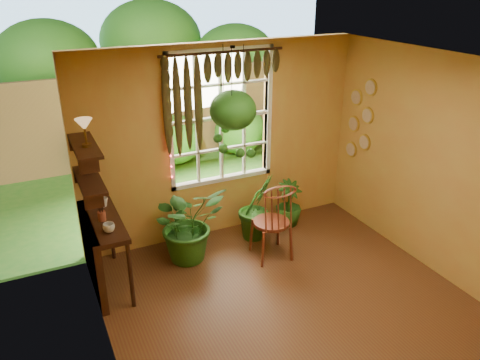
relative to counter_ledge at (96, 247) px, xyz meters
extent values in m
plane|color=#553318|center=(1.91, -1.60, -0.55)|extent=(4.50, 4.50, 0.00)
plane|color=white|center=(1.91, -1.60, 2.15)|extent=(4.50, 4.50, 0.00)
plane|color=gold|center=(1.91, 0.65, 0.80)|extent=(4.00, 0.00, 4.00)
plane|color=gold|center=(-0.09, -1.60, 0.80)|extent=(0.00, 4.50, 4.50)
plane|color=gold|center=(3.91, -1.60, 0.80)|extent=(0.00, 4.50, 4.50)
cube|color=white|center=(1.91, 0.68, 1.15)|extent=(1.52, 0.10, 1.86)
cube|color=white|center=(1.91, 0.71, 1.15)|extent=(1.38, 0.01, 1.78)
cylinder|color=#32180D|center=(1.91, 0.57, 2.03)|extent=(1.70, 0.04, 0.04)
cube|color=#32180D|center=(0.11, 0.00, 0.32)|extent=(0.40, 1.20, 0.06)
cube|color=#32180D|center=(-0.05, 0.00, -0.10)|extent=(0.08, 1.18, 0.90)
cylinder|color=#32180D|center=(0.27, -0.55, -0.12)|extent=(0.05, 0.05, 0.86)
cylinder|color=#32180D|center=(0.27, 0.55, -0.12)|extent=(0.05, 0.05, 0.86)
cube|color=#32180D|center=(0.03, 0.00, 0.85)|extent=(0.25, 0.90, 0.04)
cube|color=#32180D|center=(0.03, 0.00, 1.25)|extent=(0.25, 0.90, 0.04)
cube|color=#215E1A|center=(1.91, 5.65, -0.57)|extent=(14.00, 10.00, 0.04)
cube|color=brown|center=(1.91, 3.85, 0.35)|extent=(12.00, 0.10, 1.80)
plane|color=#92C2F4|center=(1.91, 7.45, 1.00)|extent=(12.00, 0.00, 12.00)
cylinder|color=brown|center=(2.19, -0.29, -0.05)|extent=(0.52, 0.52, 0.04)
torus|color=brown|center=(2.17, -0.50, 0.49)|extent=(0.45, 0.08, 0.45)
imported|color=#134714|center=(1.19, 0.13, -0.03)|extent=(1.06, 0.95, 1.05)
imported|color=#134714|center=(2.24, 0.23, -0.07)|extent=(0.62, 0.54, 0.96)
imported|color=#134714|center=(2.85, 0.35, -0.20)|extent=(0.44, 0.44, 0.70)
ellipsoid|color=black|center=(1.92, 0.30, 1.26)|extent=(0.36, 0.36, 0.21)
ellipsoid|color=#134714|center=(1.92, 0.30, 1.35)|extent=(0.60, 0.60, 0.51)
imported|color=silver|center=(0.13, -0.34, 0.40)|extent=(0.15, 0.15, 0.10)
imported|color=beige|center=(0.19, 0.31, 0.40)|extent=(0.14, 0.14, 0.11)
cylinder|color=brown|center=(0.11, -0.04, 0.40)|extent=(0.09, 0.09, 0.11)
imported|color=#B2AD99|center=(0.04, 0.17, 0.93)|extent=(0.15, 0.15, 0.14)
cylinder|color=brown|center=(0.05, -0.09, 1.28)|extent=(0.10, 0.10, 0.03)
cylinder|color=brown|center=(0.05, -0.09, 1.38)|extent=(0.02, 0.02, 0.18)
cone|color=slate|center=(0.05, -0.09, 1.51)|extent=(0.18, 0.18, 0.12)
camera|label=1|loc=(-0.49, -4.97, 2.92)|focal=35.00mm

